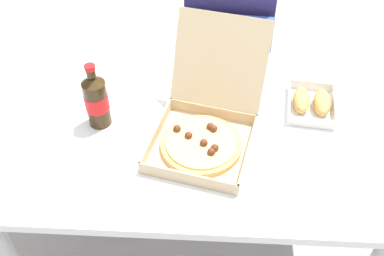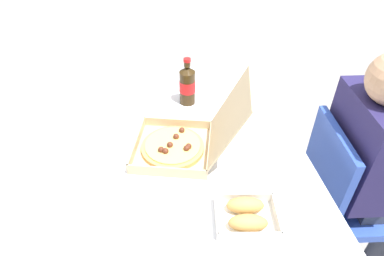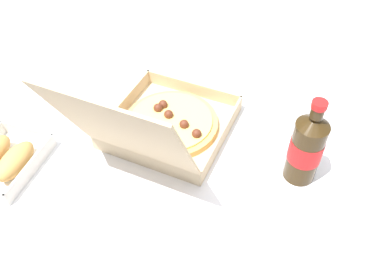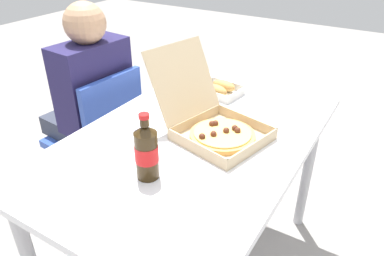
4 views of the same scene
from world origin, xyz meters
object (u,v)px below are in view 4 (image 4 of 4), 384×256
(bread_side_box, at_px, (220,89))
(paper_menu, at_px, (63,173))
(diner_person, at_px, (89,96))
(chair, at_px, (101,135))
(cola_bottle, at_px, (146,151))
(pizza_box_open, at_px, (215,125))

(bread_side_box, height_order, paper_menu, bread_side_box)
(diner_person, distance_m, bread_side_box, 0.66)
(bread_side_box, xyz_separation_m, paper_menu, (-0.81, 0.14, -0.02))
(chair, bearing_deg, diner_person, 85.19)
(paper_menu, bearing_deg, diner_person, 38.54)
(bread_side_box, relative_size, paper_menu, 0.99)
(diner_person, distance_m, cola_bottle, 0.84)
(chair, relative_size, paper_menu, 3.95)
(chair, relative_size, pizza_box_open, 1.76)
(chair, bearing_deg, pizza_box_open, -96.79)
(chair, distance_m, pizza_box_open, 0.78)
(chair, height_order, pizza_box_open, pizza_box_open)
(cola_bottle, height_order, paper_menu, cola_bottle)
(diner_person, bearing_deg, pizza_box_open, -96.64)
(diner_person, distance_m, pizza_box_open, 0.78)
(chair, distance_m, diner_person, 0.21)
(diner_person, height_order, cola_bottle, diner_person)
(diner_person, distance_m, paper_menu, 0.73)
(chair, relative_size, cola_bottle, 3.71)
(chair, xyz_separation_m, cola_bottle, (-0.42, -0.65, 0.36))
(chair, height_order, paper_menu, chair)
(bread_side_box, bearing_deg, cola_bottle, -171.56)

